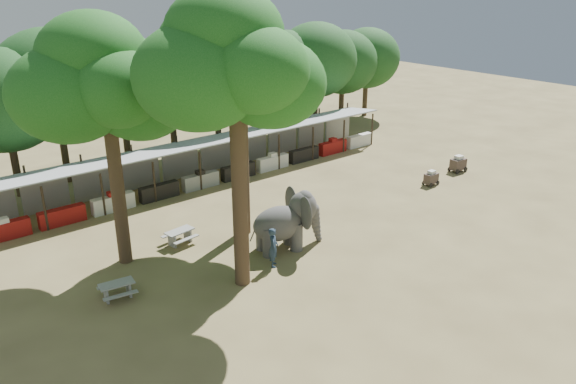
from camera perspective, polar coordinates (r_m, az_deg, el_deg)
ground at (r=26.52m, az=8.65°, el=-6.56°), size 100.00×100.00×0.00m
vendor_stalls at (r=35.93m, az=-7.81°, el=3.10°), size 28.00×2.99×2.80m
yard_tree_left at (r=24.46m, az=-18.57°, el=10.61°), size 7.10×6.90×11.02m
yard_tree_center at (r=21.27m, az=-5.97°, el=12.88°), size 7.10×6.90×12.04m
yard_tree_back at (r=26.31m, az=-5.38°, el=13.03°), size 7.10×6.90×11.36m
backdrop_trees at (r=39.25m, az=-12.23°, el=10.89°), size 46.46×5.95×8.33m
elephant at (r=26.49m, az=-0.05°, el=-2.98°), size 3.75×2.76×2.79m
handler at (r=25.09m, az=-1.49°, el=-5.64°), size 0.75×0.80×1.85m
picnic_table_near at (r=23.95m, az=-16.97°, el=-9.34°), size 1.54×1.42×0.69m
picnic_table_far at (r=27.79m, az=-10.94°, el=-4.30°), size 1.55×1.43×0.70m
cart_front at (r=35.93m, az=14.34°, el=1.40°), size 0.96×0.63×0.94m
cart_back at (r=38.88m, az=16.90°, el=2.78°), size 1.19×0.83×1.10m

